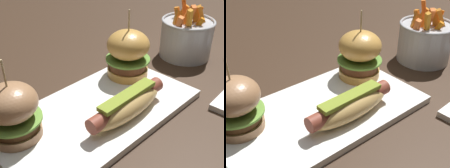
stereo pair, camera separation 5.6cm
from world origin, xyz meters
TOP-DOWN VIEW (x-y plane):
  - ground_plane at (0.00, 0.00)m, footprint 3.00×3.00m
  - platter_main at (0.00, 0.00)m, footprint 0.39×0.21m
  - hot_dog at (0.03, -0.05)m, footprint 0.18×0.05m
  - slider_left at (-0.14, 0.05)m, footprint 0.09×0.09m
  - slider_right at (0.14, 0.05)m, footprint 0.10×0.10m
  - fries_bucket at (0.34, 0.02)m, footprint 0.13×0.13m

SIDE VIEW (x-z plane):
  - ground_plane at x=0.00m, z-range 0.00..0.00m
  - platter_main at x=0.00m, z-range 0.00..0.01m
  - hot_dog at x=0.03m, z-range 0.01..0.06m
  - fries_bucket at x=0.34m, z-range -0.02..0.13m
  - slider_left at x=-0.14m, z-range -0.01..0.13m
  - slider_right at x=0.14m, z-range -0.01..0.14m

